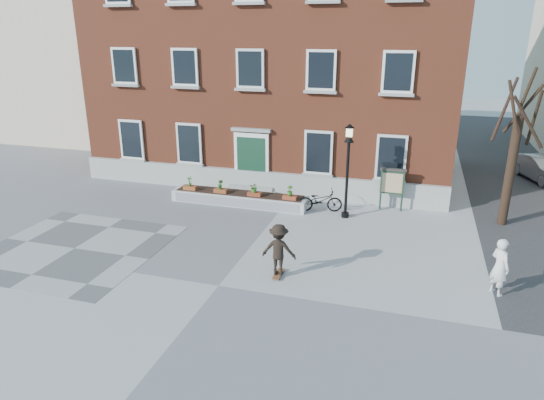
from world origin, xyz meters
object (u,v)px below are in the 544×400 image
(parked_car, at_px, (542,169))
(bystander, at_px, (500,267))
(bicycle, at_px, (320,200))
(notice_board, at_px, (392,182))
(skateboarder, at_px, (279,250))
(lamp_post, at_px, (348,158))

(parked_car, xyz_separation_m, bystander, (-3.70, -13.15, 0.24))
(bicycle, height_order, bystander, bystander)
(parked_car, bearing_deg, bicycle, -162.85)
(parked_car, distance_m, notice_board, 9.90)
(bicycle, bearing_deg, skateboarder, 164.60)
(bystander, distance_m, skateboarder, 6.53)
(bicycle, height_order, parked_car, parked_car)
(bicycle, bearing_deg, notice_board, -85.03)
(parked_car, distance_m, skateboarder, 17.26)
(bystander, relative_size, skateboarder, 1.00)
(parked_car, xyz_separation_m, lamp_post, (-8.94, -8.18, 1.90))
(bystander, bearing_deg, notice_board, -6.99)
(parked_car, relative_size, bystander, 2.22)
(notice_board, bearing_deg, bicycle, -160.39)
(bicycle, distance_m, parked_car, 12.77)
(bystander, relative_size, lamp_post, 0.45)
(lamp_post, relative_size, skateboarder, 2.24)
(bystander, distance_m, notice_board, 7.27)
(bystander, bearing_deg, parked_car, -51.42)
(bicycle, relative_size, bystander, 1.08)
(bicycle, height_order, lamp_post, lamp_post)
(notice_board, bearing_deg, bystander, -61.30)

